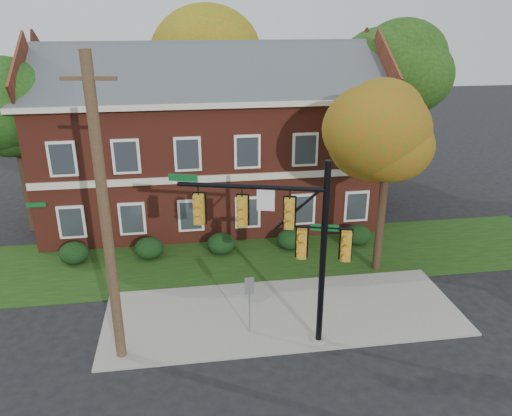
{
  "coord_description": "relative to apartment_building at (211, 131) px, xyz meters",
  "views": [
    {
      "loc": [
        -3.54,
        -15.54,
        11.24
      ],
      "look_at": [
        -0.8,
        3.0,
        3.8
      ],
      "focal_mm": 35.0,
      "sensor_mm": 36.0,
      "label": 1
    }
  ],
  "objects": [
    {
      "name": "traffic_signal",
      "position": [
        1.71,
        -12.61,
        -0.72
      ],
      "size": [
        5.98,
        1.8,
        6.87
      ],
      "rotation": [
        0.0,
        0.0,
        -0.27
      ],
      "color": "gray",
      "rests_on": "ground"
    },
    {
      "name": "grass_strip",
      "position": [
        2.0,
        -5.95,
        -4.97
      ],
      "size": [
        30.0,
        6.0,
        0.04
      ],
      "primitive_type": "cube",
      "color": "#193811",
      "rests_on": "ground"
    },
    {
      "name": "apartment_building",
      "position": [
        0.0,
        0.0,
        0.0
      ],
      "size": [
        18.8,
        8.8,
        9.74
      ],
      "color": "maroon",
      "rests_on": "ground"
    },
    {
      "name": "tree_near_right",
      "position": [
        7.22,
        -8.09,
        1.68
      ],
      "size": [
        4.5,
        4.25,
        8.58
      ],
      "color": "black",
      "rests_on": "ground"
    },
    {
      "name": "tree_far_rear",
      "position": [
        1.34,
        7.84,
        3.86
      ],
      "size": [
        6.84,
        6.46,
        11.52
      ],
      "color": "black",
      "rests_on": "ground"
    },
    {
      "name": "tree_left_rear",
      "position": [
        -9.73,
        -1.12,
        1.69
      ],
      "size": [
        5.4,
        5.1,
        8.88
      ],
      "color": "black",
      "rests_on": "ground"
    },
    {
      "name": "sign_post",
      "position": [
        0.5,
        -12.05,
        -3.37
      ],
      "size": [
        0.35,
        0.08,
        2.38
      ],
      "rotation": [
        0.0,
        0.0,
        0.11
      ],
      "color": "slate",
      "rests_on": "ground"
    },
    {
      "name": "hedge_far_left",
      "position": [
        -7.0,
        -5.25,
        -4.46
      ],
      "size": [
        1.4,
        1.26,
        1.05
      ],
      "primitive_type": "ellipsoid",
      "color": "black",
      "rests_on": "ground"
    },
    {
      "name": "tree_right_rear",
      "position": [
        11.31,
        0.86,
        3.13
      ],
      "size": [
        6.3,
        5.95,
        10.62
      ],
      "color": "black",
      "rests_on": "ground"
    },
    {
      "name": "hedge_center",
      "position": [
        0.0,
        -5.25,
        -4.46
      ],
      "size": [
        1.4,
        1.26,
        1.05
      ],
      "primitive_type": "ellipsoid",
      "color": "black",
      "rests_on": "ground"
    },
    {
      "name": "hedge_right",
      "position": [
        3.5,
        -5.25,
        -4.46
      ],
      "size": [
        1.4,
        1.26,
        1.05
      ],
      "primitive_type": "ellipsoid",
      "color": "black",
      "rests_on": "ground"
    },
    {
      "name": "hedge_left",
      "position": [
        -3.5,
        -5.25,
        -4.46
      ],
      "size": [
        1.4,
        1.26,
        1.05
      ],
      "primitive_type": "ellipsoid",
      "color": "black",
      "rests_on": "ground"
    },
    {
      "name": "hedge_far_right",
      "position": [
        7.0,
        -5.25,
        -4.46
      ],
      "size": [
        1.4,
        1.26,
        1.05
      ],
      "primitive_type": "ellipsoid",
      "color": "black",
      "rests_on": "ground"
    },
    {
      "name": "ground",
      "position": [
        2.0,
        -11.95,
        -4.99
      ],
      "size": [
        120.0,
        120.0,
        0.0
      ],
      "primitive_type": "plane",
      "color": "black",
      "rests_on": "ground"
    },
    {
      "name": "utility_pole",
      "position": [
        -4.09,
        -12.71,
        0.22
      ],
      "size": [
        1.6,
        0.39,
        10.27
      ],
      "rotation": [
        0.0,
        0.0,
        -0.15
      ],
      "color": "#483021",
      "rests_on": "ground"
    },
    {
      "name": "sidewalk",
      "position": [
        2.0,
        -10.95,
        -4.95
      ],
      "size": [
        14.0,
        5.0,
        0.08
      ],
      "primitive_type": "cube",
      "color": "gray",
      "rests_on": "ground"
    }
  ]
}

